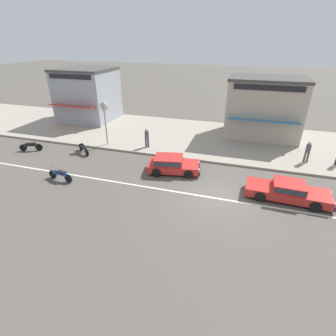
{
  "coord_description": "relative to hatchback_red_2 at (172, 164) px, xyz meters",
  "views": [
    {
      "loc": [
        1.12,
        -12.99,
        8.37
      ],
      "look_at": [
        -3.34,
        1.38,
        0.8
      ],
      "focal_mm": 28.0,
      "sensor_mm": 36.0,
      "label": 1
    }
  ],
  "objects": [
    {
      "name": "pedestrian_far_end",
      "position": [
        8.97,
        4.04,
        0.49
      ],
      "size": [
        0.34,
        0.34,
        1.6
      ],
      "color": "#4C4238",
      "rests_on": "kerb_strip"
    },
    {
      "name": "shopfront_mid_block",
      "position": [
        5.8,
        9.21,
        2.16
      ],
      "size": [
        6.43,
        5.21,
        5.18
      ],
      "color": "#B2A893",
      "rests_on": "kerb_strip"
    },
    {
      "name": "kerb_strip",
      "position": [
        3.4,
        7.14,
        -0.51
      ],
      "size": [
        68.0,
        10.0,
        0.15
      ],
      "primitive_type": "cube",
      "color": "#9E9384",
      "rests_on": "ground"
    },
    {
      "name": "shopfront_corner_warung",
      "position": [
        -12.2,
        9.35,
        2.24
      ],
      "size": [
        5.55,
        5.96,
        5.34
      ],
      "color": "#999EA8",
      "rests_on": "kerb_strip"
    },
    {
      "name": "sedan_red_3",
      "position": [
        7.28,
        -1.3,
        -0.05
      ],
      "size": [
        4.72,
        1.96,
        1.06
      ],
      "color": "red",
      "rests_on": "ground"
    },
    {
      "name": "motorcycle_1",
      "position": [
        -7.62,
        1.0,
        -0.17
      ],
      "size": [
        1.58,
        1.19,
        0.8
      ],
      "color": "black",
      "rests_on": "ground"
    },
    {
      "name": "motorcycle_0",
      "position": [
        -12.05,
        0.17,
        -0.17
      ],
      "size": [
        1.71,
        0.87,
        0.8
      ],
      "color": "black",
      "rests_on": "ground"
    },
    {
      "name": "hatchback_red_2",
      "position": [
        0.0,
        0.0,
        0.0
      ],
      "size": [
        3.79,
        2.33,
        1.1
      ],
      "color": "red",
      "rests_on": "ground"
    },
    {
      "name": "street_clock",
      "position": [
        -6.6,
        3.0,
        2.23
      ],
      "size": [
        0.66,
        0.22,
        3.56
      ],
      "color": "#9E9EA3",
      "rests_on": "kerb_strip"
    },
    {
      "name": "pedestrian_by_shop",
      "position": [
        -3.13,
        3.37,
        0.49
      ],
      "size": [
        0.34,
        0.34,
        1.6
      ],
      "color": "#232838",
      "rests_on": "kerb_strip"
    },
    {
      "name": "lane_centre_stripe",
      "position": [
        3.4,
        -2.46,
        -0.59
      ],
      "size": [
        50.4,
        0.14,
        0.01
      ],
      "primitive_type": "cube",
      "color": "silver",
      "rests_on": "ground"
    },
    {
      "name": "ground_plane",
      "position": [
        3.4,
        -2.46,
        -0.59
      ],
      "size": [
        160.0,
        160.0,
        0.0
      ],
      "primitive_type": "plane",
      "color": "#544F47"
    },
    {
      "name": "motorcycle_2",
      "position": [
        -6.56,
        -3.29,
        -0.16
      ],
      "size": [
        1.9,
        0.56,
        0.8
      ],
      "color": "black",
      "rests_on": "ground"
    }
  ]
}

